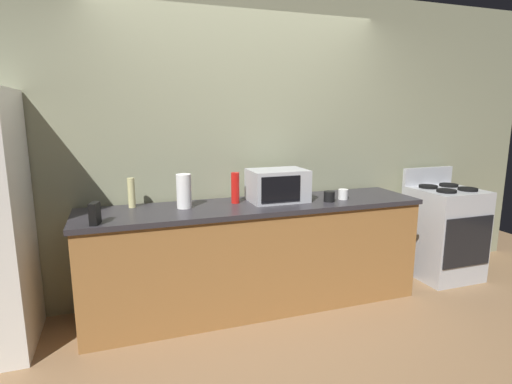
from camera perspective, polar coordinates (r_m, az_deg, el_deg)
ground_plane at (r=3.33m, az=2.39°, el=-18.48°), size 8.00×8.00×0.00m
back_wall at (r=3.67m, az=-2.12°, el=6.55°), size 6.40×0.10×2.70m
counter_run at (r=3.48m, az=0.00°, el=-8.90°), size 2.84×0.64×0.90m
stove_range at (r=4.51m, az=24.85°, el=-5.11°), size 0.60×0.61×1.08m
microwave at (r=3.44m, az=3.04°, el=0.94°), size 0.48×0.35×0.27m
paper_towel_roll at (r=3.23m, az=-10.09°, el=0.12°), size 0.12×0.12×0.27m
cordless_phone at (r=2.94m, az=-21.70°, el=-2.82°), size 0.08×0.12×0.15m
bottle_hot_sauce at (r=3.36m, az=-2.93°, el=0.58°), size 0.07×0.07×0.26m
bottle_vinegar at (r=3.35m, az=-17.10°, el=-0.11°), size 0.06×0.06×0.24m
mug_black at (r=3.49m, az=10.25°, el=-0.62°), size 0.09×0.09×0.09m
mug_white at (r=3.60m, az=12.14°, el=-0.31°), size 0.08×0.08×0.09m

